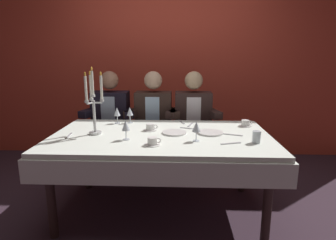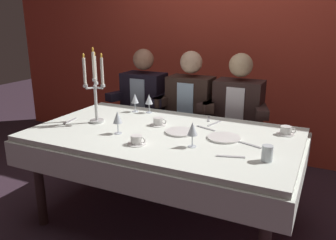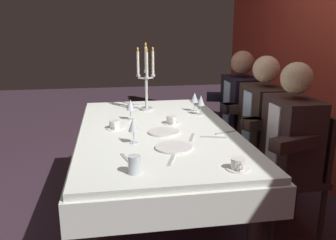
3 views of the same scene
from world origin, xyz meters
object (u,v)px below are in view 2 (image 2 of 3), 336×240
candelabra (95,90)px  wine_glass_1 (149,100)px  wine_glass_0 (118,118)px  seated_diner_2 (238,109)px  dinner_plate_0 (224,138)px  wine_glass_3 (192,129)px  coffee_cup_1 (137,140)px  dinner_plate_1 (180,132)px  seated_diner_0 (144,99)px  coffee_cup_2 (158,122)px  coffee_cup_0 (286,131)px  wine_glass_2 (135,99)px  water_tumbler_0 (267,153)px  seated_diner_1 (191,104)px  dining_table (164,147)px

candelabra → wine_glass_1: candelabra is taller
wine_glass_0 → seated_diner_2: size_ratio=0.13×
dinner_plate_0 → seated_diner_2: (-0.12, 0.84, -0.01)m
dinner_plate_0 → seated_diner_2: bearing=97.9°
wine_glass_1 → wine_glass_3: bearing=-43.2°
dinner_plate_0 → coffee_cup_1: (-0.48, -0.35, 0.02)m
dinner_plate_1 → seated_diner_0: size_ratio=0.18×
candelabra → dinner_plate_0: size_ratio=2.58×
dinner_plate_1 → coffee_cup_2: size_ratio=1.64×
dinner_plate_1 → wine_glass_0: wine_glass_0 is taller
seated_diner_2 → wine_glass_3: bearing=-91.3°
dinner_plate_1 → coffee_cup_0: size_ratio=1.64×
wine_glass_0 → coffee_cup_0: 1.19m
seated_diner_0 → wine_glass_2: bearing=-69.5°
seated_diner_0 → candelabra: bearing=-85.1°
wine_glass_2 → coffee_cup_2: 0.46m
wine_glass_3 → coffee_cup_1: wine_glass_3 is taller
wine_glass_1 → coffee_cup_0: size_ratio=1.24×
candelabra → coffee_cup_1: (0.54, -0.29, -0.23)m
seated_diner_0 → water_tumbler_0: bearing=-37.6°
coffee_cup_2 → seated_diner_1: bearing=93.0°
seated_diner_2 → wine_glass_2: bearing=-148.1°
water_tumbler_0 → seated_diner_1: size_ratio=0.08×
wine_glass_1 → coffee_cup_1: bearing=-67.4°
candelabra → dinner_plate_1: bearing=4.0°
dining_table → dinner_plate_0: size_ratio=8.56×
dinner_plate_0 → wine_glass_0: (-0.71, -0.22, 0.11)m
coffee_cup_2 → seated_diner_2: (0.43, 0.76, -0.03)m
dinner_plate_1 → coffee_cup_2: bearing=157.8°
dinner_plate_1 → coffee_cup_1: (-0.16, -0.34, 0.02)m
dinner_plate_0 → coffee_cup_0: bearing=36.7°
wine_glass_0 → seated_diner_0: (-0.38, 1.06, -0.12)m
coffee_cup_2 → seated_diner_1: (-0.04, 0.76, -0.03)m
dinner_plate_0 → seated_diner_1: seated_diner_1 is taller
coffee_cup_2 → wine_glass_3: bearing=-37.8°
coffee_cup_1 → seated_diner_0: bearing=117.2°
water_tumbler_0 → coffee_cup_2: size_ratio=0.72×
coffee_cup_0 → seated_diner_0: bearing=158.9°
wine_glass_1 → coffee_cup_1: 0.78m
wine_glass_3 → dining_table: bearing=147.7°
dining_table → wine_glass_2: wine_glass_2 is taller
wine_glass_1 → dining_table: bearing=-50.2°
dining_table → wine_glass_1: bearing=129.8°
coffee_cup_0 → dinner_plate_1: bearing=-157.4°
seated_diner_0 → seated_diner_2: bearing=0.0°
dining_table → wine_glass_3: bearing=-32.3°
water_tumbler_0 → wine_glass_1: bearing=150.5°
wine_glass_0 → dinner_plate_0: bearing=17.1°
wine_glass_0 → wine_glass_3: size_ratio=1.00×
candelabra → wine_glass_1: (0.23, 0.43, -0.15)m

